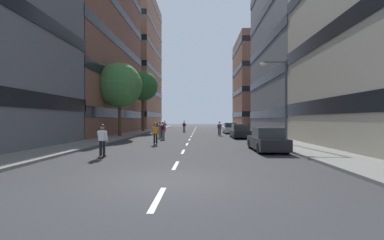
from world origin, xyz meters
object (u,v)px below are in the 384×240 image
(parked_car_near, at_px, (230,128))
(skater_5, at_px, (163,129))
(street_tree_mid, at_px, (143,86))
(skater_7, at_px, (165,126))
(street_tree_near, at_px, (120,85))
(parked_car_far, at_px, (240,132))
(skater_3, at_px, (184,126))
(skater_2, at_px, (160,129))
(streetlamp_right, at_px, (281,93))
(skater_0, at_px, (102,139))
(skater_4, at_px, (155,132))
(skater_1, at_px, (157,126))
(skater_6, at_px, (219,127))
(parked_car_mid, at_px, (267,140))

(parked_car_near, height_order, skater_5, skater_5)
(street_tree_mid, relative_size, skater_7, 5.39)
(street_tree_near, distance_m, skater_7, 14.29)
(parked_car_far, height_order, skater_3, skater_3)
(skater_2, bearing_deg, streetlamp_right, -36.05)
(skater_0, distance_m, skater_5, 12.80)
(skater_4, relative_size, skater_7, 1.00)
(streetlamp_right, bearing_deg, skater_7, 118.87)
(skater_2, bearing_deg, skater_1, 101.54)
(street_tree_near, distance_m, skater_4, 11.66)
(skater_6, bearing_deg, skater_7, 129.78)
(skater_2, relative_size, skater_3, 1.00)
(parked_car_far, distance_m, skater_0, 17.74)
(parked_car_far, height_order, street_tree_near, street_tree_near)
(parked_car_mid, relative_size, skater_7, 2.47)
(street_tree_near, relative_size, streetlamp_right, 1.28)
(parked_car_far, relative_size, street_tree_mid, 0.46)
(parked_car_far, bearing_deg, parked_car_near, 90.00)
(skater_4, bearing_deg, parked_car_far, 44.70)
(parked_car_far, relative_size, skater_3, 2.47)
(street_tree_near, xyz_separation_m, skater_2, (4.81, -1.23, -4.94))
(skater_3, height_order, skater_5, same)
(street_tree_near, height_order, skater_7, street_tree_near)
(parked_car_mid, xyz_separation_m, streetlamp_right, (2.06, 3.89, 3.44))
(streetlamp_right, xyz_separation_m, skater_1, (-12.62, 16.96, -3.12))
(parked_car_far, bearing_deg, skater_1, 139.42)
(skater_1, relative_size, skater_5, 1.00)
(street_tree_mid, height_order, skater_3, street_tree_mid)
(parked_car_mid, bearing_deg, skater_0, -161.81)
(skater_5, height_order, skater_7, same)
(skater_3, distance_m, skater_7, 3.28)
(parked_car_far, height_order, skater_5, skater_5)
(street_tree_near, bearing_deg, skater_1, 69.58)
(parked_car_far, distance_m, street_tree_mid, 20.36)
(street_tree_mid, height_order, streetlamp_right, street_tree_mid)
(parked_car_near, xyz_separation_m, skater_5, (-8.07, -11.96, 0.32))
(parked_car_near, relative_size, skater_5, 2.47)
(parked_car_mid, height_order, skater_6, skater_6)
(street_tree_mid, xyz_separation_m, streetlamp_right, (15.57, -21.63, -3.22))
(skater_2, bearing_deg, parked_car_mid, -53.43)
(parked_car_near, height_order, skater_3, skater_3)
(skater_1, distance_m, skater_2, 9.32)
(streetlamp_right, xyz_separation_m, skater_2, (-10.76, 7.83, -3.15))
(parked_car_near, xyz_separation_m, skater_2, (-8.69, -9.81, 0.29))
(street_tree_mid, distance_m, skater_6, 16.22)
(skater_3, xyz_separation_m, skater_5, (-1.19, -15.61, 0.00))
(skater_3, relative_size, skater_4, 1.00)
(parked_car_near, distance_m, streetlamp_right, 18.09)
(skater_3, bearing_deg, street_tree_mid, 177.11)
(street_tree_mid, relative_size, streetlamp_right, 1.48)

